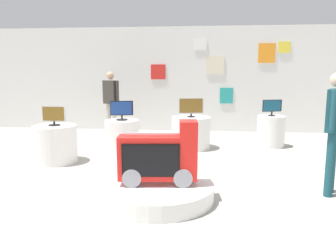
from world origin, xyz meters
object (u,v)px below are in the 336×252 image
Objects in this scene: main_display_pedestal at (158,191)px; tv_on_center_rear at (272,107)px; tv_on_left_rear at (122,110)px; shopper_browsing_near_truck at (334,124)px; tv_on_right_rear at (54,115)px; shopper_browsing_rear at (111,99)px; display_pedestal_right_rear at (55,144)px; display_pedestal_far_right at (191,133)px; display_pedestal_left_rear at (122,137)px; tv_on_far_right at (191,106)px; novelty_firetruck_tv at (159,159)px; display_pedestal_center_rear at (271,131)px.

tv_on_center_rear reaches higher than main_display_pedestal.
tv_on_left_rear is 0.27× the size of shopper_browsing_near_truck.
shopper_browsing_rear is (0.41, 2.57, 0.10)m from tv_on_right_rear.
display_pedestal_right_rear is at bearing 142.66° from main_display_pedestal.
tv_on_left_rear is at bearing 36.74° from display_pedestal_right_rear.
tv_on_left_rear is 3.49m from tv_on_center_rear.
tv_on_left_rear is 1.70m from display_pedestal_far_right.
display_pedestal_left_rear is 1.30× the size of tv_on_far_right.
tv_on_right_rear is 0.26× the size of shopper_browsing_rear.
tv_on_center_rear is (2.22, 3.59, 0.84)m from main_display_pedestal.
novelty_firetruck_tv is at bearing -121.44° from tv_on_center_rear.
shopper_browsing_rear is (-0.71, 1.73, 0.08)m from tv_on_left_rear.
display_pedestal_center_rear is (2.22, 3.59, 0.25)m from main_display_pedestal.
display_pedestal_center_rear is at bearing 17.25° from tv_on_left_rear.
tv_on_right_rear is (-2.24, 1.71, 0.82)m from main_display_pedestal.
tv_on_right_rear is 0.51× the size of display_pedestal_far_right.
main_display_pedestal is 1.88× the size of display_pedestal_right_rear.
shopper_browsing_near_truck is at bearing -52.64° from tv_on_far_right.
shopper_browsing_rear reaches higher than display_pedestal_far_right.
display_pedestal_right_rear is 1.44× the size of tv_on_far_right.
shopper_browsing_rear is at bearing 113.17° from main_display_pedestal.
display_pedestal_center_rear is 0.58m from tv_on_center_rear.
main_display_pedestal is 3.23m from display_pedestal_far_right.
main_display_pedestal is at bearing -169.44° from shopper_browsing_near_truck.
display_pedestal_left_rear is at bearing 149.40° from shopper_browsing_near_truck.
tv_on_center_rear is at bearing -106.68° from display_pedestal_center_rear.
display_pedestal_left_rear and display_pedestal_center_rear have the same top height.
shopper_browsing_near_truck is (0.22, -3.13, 0.67)m from display_pedestal_center_rear.
tv_on_center_rear is (2.19, 3.59, 0.37)m from novelty_firetruck_tv.
display_pedestal_far_right is at bearing 30.01° from display_pedestal_right_rear.
display_pedestal_far_right is 0.51× the size of shopper_browsing_rear.
tv_on_center_rear reaches higher than display_pedestal_center_rear.
tv_on_far_right is 0.33× the size of shopper_browsing_rear.
shopper_browsing_rear reaches higher than main_display_pedestal.
display_pedestal_left_rear is 1.02× the size of display_pedestal_center_rear.
shopper_browsing_near_truck reaches higher than tv_on_far_right.
tv_on_right_rear is at bearing -157.14° from display_pedestal_center_rear.
tv_on_right_rear is at bearing 142.91° from novelty_firetruck_tv.
tv_on_left_rear is (-1.14, 2.56, 0.37)m from novelty_firetruck_tv.
display_pedestal_left_rear is 3.49m from display_pedestal_center_rear.
display_pedestal_far_right is (0.34, 3.21, 0.25)m from main_display_pedestal.
tv_on_right_rear is 3.04m from display_pedestal_far_right.
tv_on_center_rear is at bearing 11.43° from display_pedestal_far_right.
tv_on_left_rear is 0.53× the size of display_pedestal_far_right.
tv_on_left_rear is at bearing -67.52° from shopper_browsing_rear.
tv_on_right_rear is at bearing -89.56° from display_pedestal_right_rear.
main_display_pedestal is 4.23m from display_pedestal_center_rear.
display_pedestal_left_rear is 1.98m from shopper_browsing_rear.
display_pedestal_center_rear is 4.87m from tv_on_right_rear.
shopper_browsing_near_truck is (0.22, -3.13, 0.08)m from tv_on_center_rear.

